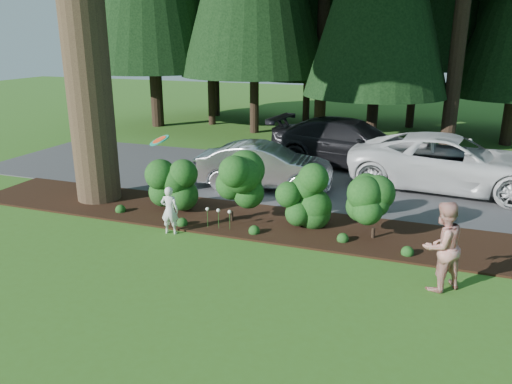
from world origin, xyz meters
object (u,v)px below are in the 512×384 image
Objects in this scene: frisbee at (159,140)px; car_dark_suv at (350,143)px; car_white_suv at (450,163)px; adult at (442,246)px; child at (170,210)px; car_silver_wagon at (264,166)px.

car_dark_suv is at bearing 67.05° from frisbee.
car_white_suv is 6.88m from adult.
car_white_suv is 3.90m from car_dark_suv.
adult reaches higher than car_white_suv.
child is 2.27× the size of frisbee.
frisbee is at bearing -51.95° from adult.
car_dark_suv is at bearing 66.80° from car_white_suv.
car_dark_suv reaches higher than car_silver_wagon.
adult is (6.20, -0.71, 0.28)m from child.
frisbee reaches higher than adult.
car_silver_wagon is at bearing 112.94° from car_white_suv.
car_white_suv is 9.06m from frisbee.
car_silver_wagon is 0.70× the size of car_white_suv.
car_dark_suv is (2.04, 3.63, 0.16)m from car_silver_wagon.
car_dark_suv reaches higher than car_white_suv.
car_white_suv is 11.60× the size of frisbee.
car_dark_suv reaches higher than child.
adult is at bearing 163.43° from child.
car_silver_wagon is 3.55× the size of child.
car_silver_wagon is 8.07× the size of frisbee.
frisbee reaches higher than child.
car_white_suv is 8.89m from child.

